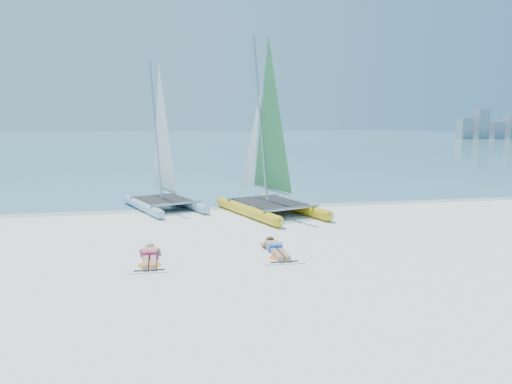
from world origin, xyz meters
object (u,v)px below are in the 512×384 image
(catamaran_blue, at_px, (162,163))
(towel_b, at_px, (277,254))
(catamaran_yellow, at_px, (264,155))
(towel_a, at_px, (150,262))
(sunbather_a, at_px, (150,255))
(sunbather_b, at_px, (275,248))

(catamaran_blue, xyz_separation_m, towel_b, (2.78, -7.32, -1.74))
(catamaran_yellow, height_order, towel_a, catamaran_yellow)
(towel_b, bearing_deg, towel_a, -178.83)
(sunbather_a, bearing_deg, sunbather_b, 1.17)
(catamaran_yellow, distance_m, sunbather_b, 6.13)
(towel_a, distance_m, sunbather_a, 0.22)
(towel_a, distance_m, sunbather_b, 3.22)
(towel_a, height_order, sunbather_b, sunbather_b)
(towel_b, distance_m, sunbather_b, 0.22)
(sunbather_a, distance_m, sunbather_b, 3.21)
(sunbather_b, bearing_deg, towel_a, -175.41)
(sunbather_a, bearing_deg, towel_a, -90.00)
(catamaran_blue, bearing_deg, sunbather_b, -88.65)
(catamaran_blue, height_order, sunbather_a, catamaran_blue)
(sunbather_a, bearing_deg, catamaran_blue, 86.62)
(sunbather_a, bearing_deg, towel_b, -2.26)
(catamaran_yellow, bearing_deg, towel_b, -116.21)
(catamaran_blue, relative_size, catamaran_yellow, 0.87)
(catamaran_blue, xyz_separation_m, sunbather_a, (-0.43, -7.20, -1.63))
(catamaran_yellow, xyz_separation_m, sunbather_a, (-4.13, -5.79, -2.00))
(catamaran_yellow, distance_m, towel_a, 7.57)
(catamaran_yellow, height_order, sunbather_a, catamaran_yellow)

